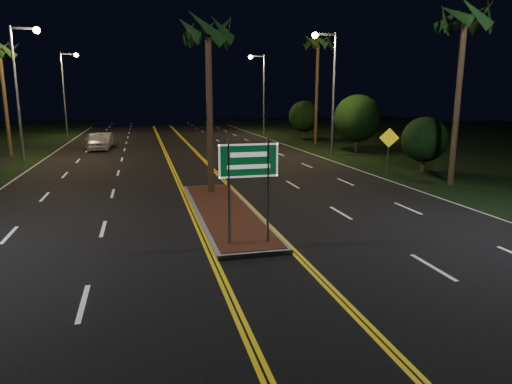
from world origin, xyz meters
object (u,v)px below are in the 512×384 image
object	(u,v)px
streetlight_left_far	(67,85)
streetlight_right_mid	(329,80)
streetlight_right_far	(261,85)
shrub_far	(304,116)
palm_right_far	(318,43)
palm_median	(208,32)
shrub_near	(424,140)
highway_sign	(249,170)
warning_sign	(389,144)
streetlight_left_mid	(22,78)
car_far	(103,139)
palm_right_near	(465,18)
shrub_mid	(357,118)
car_near	(96,140)
median_island	(225,212)

from	to	relation	value
streetlight_left_far	streetlight_right_mid	xyz separation A→B (m)	(21.23, -22.00, 0.00)
streetlight_right_mid	streetlight_right_far	xyz separation A→B (m)	(0.00, 20.00, 0.00)
streetlight_left_far	shrub_far	distance (m)	25.90
palm_right_far	palm_median	bearing A→B (deg)	-123.28
shrub_near	highway_sign	bearing A→B (deg)	-140.31
warning_sign	streetlight_left_mid	bearing A→B (deg)	174.14
streetlight_left_mid	warning_sign	xyz separation A→B (m)	(21.56, -10.29, -3.87)
highway_sign	warning_sign	distance (m)	15.47
car_far	palm_right_near	bearing A→B (deg)	-47.70
palm_median	palm_right_near	distance (m)	12.55
streetlight_left_far	shrub_far	bearing A→B (deg)	-18.14
streetlight_right_far	car_far	bearing A→B (deg)	-150.91
streetlight_right_far	palm_median	bearing A→B (deg)	-108.62
palm_right_far	car_far	bearing A→B (deg)	172.38
palm_median	shrub_mid	world-z (taller)	palm_median
shrub_far	palm_right_near	bearing A→B (deg)	-92.86
streetlight_left_far	highway_sign	bearing A→B (deg)	-75.56
highway_sign	palm_right_near	xyz separation A→B (m)	(12.50, 7.20, 5.81)
streetlight_right_far	palm_right_far	xyz separation A→B (m)	(2.19, -12.00, 3.49)
streetlight_right_far	shrub_far	xyz separation A→B (m)	(3.19, -6.00, -3.32)
shrub_mid	car_far	world-z (taller)	shrub_mid
highway_sign	car_near	size ratio (longest dim) A/B	0.63
streetlight_left_far	car_near	world-z (taller)	streetlight_left_far
streetlight_right_far	warning_sign	world-z (taller)	streetlight_right_far
highway_sign	car_far	distance (m)	30.48
median_island	palm_right_near	xyz separation A→B (m)	(12.50, 3.00, 8.13)
median_island	highway_sign	distance (m)	4.80
palm_right_near	shrub_far	xyz separation A→B (m)	(1.30, 26.00, -5.88)
streetlight_right_mid	warning_sign	world-z (taller)	streetlight_right_mid
highway_sign	warning_sign	xyz separation A→B (m)	(10.95, 10.91, -0.62)
streetlight_right_mid	streetlight_right_far	bearing A→B (deg)	90.00
palm_right_far	car_near	world-z (taller)	palm_right_far
streetlight_left_far	car_near	xyz separation A→B (m)	(3.81, -13.33, -4.81)
car_near	highway_sign	bearing A→B (deg)	-84.75
palm_right_near	palm_median	bearing A→B (deg)	177.71
highway_sign	shrub_near	xyz separation A→B (m)	(13.50, 11.20, -0.46)
median_island	shrub_near	size ratio (longest dim) A/B	3.11
shrub_far	streetlight_right_far	bearing A→B (deg)	117.98
highway_sign	palm_median	xyz separation A→B (m)	(0.00, 7.70, 4.87)
streetlight_left_mid	shrub_near	world-z (taller)	streetlight_left_mid
palm_right_near	shrub_far	bearing A→B (deg)	87.14
streetlight_left_mid	car_far	bearing A→B (deg)	63.52
car_near	shrub_near	bearing A→B (deg)	-47.85
streetlight_left_far	streetlight_right_mid	bearing A→B (deg)	-46.03
palm_median	streetlight_left_far	bearing A→B (deg)	107.58
warning_sign	car_far	bearing A→B (deg)	152.19
streetlight_right_mid	shrub_far	xyz separation A→B (m)	(3.19, 14.00, -3.32)
streetlight_left_mid	streetlight_left_far	xyz separation A→B (m)	(0.00, 20.00, 0.00)
streetlight_left_far	shrub_far	world-z (taller)	streetlight_left_far
car_near	car_far	distance (m)	1.94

